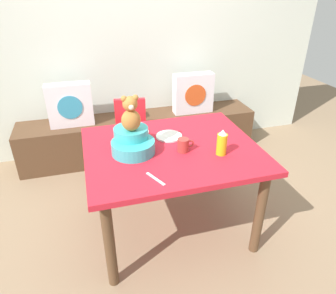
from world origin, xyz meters
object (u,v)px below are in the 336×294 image
Objects in this scene: teddy_bear at (131,114)px; pillow_floral_right at (193,93)px; highchair at (131,130)px; ketchup_bottle at (222,143)px; book_stack at (133,113)px; infant_seat_teal at (132,142)px; dining_table at (172,159)px; dinner_plate_near at (136,132)px; pillow_floral_left at (70,105)px; dinner_plate_far at (169,136)px; coffee_mug at (184,145)px.

pillow_floral_right is at bearing 53.73° from teddy_bear.
teddy_bear reaches higher than highchair.
ketchup_bottle is at bearing -19.52° from teddy_bear.
book_stack is 1.29m from infant_seat_teal.
teddy_bear is (-0.89, -1.21, 0.34)m from pillow_floral_right.
dinner_plate_near reaches higher than dining_table.
pillow_floral_right is at bearing 53.71° from infant_seat_teal.
pillow_floral_left reaches higher than dinner_plate_far.
pillow_floral_right is at bearing 0.00° from pillow_floral_left.
coffee_mug is at bearing -84.13° from book_stack.
book_stack is 0.80× the size of teddy_bear.
dinner_plate_near is 1.00× the size of dinner_plate_far.
pillow_floral_left is at bearing 119.78° from dining_table.
dining_table is (0.07, -1.26, 0.13)m from book_stack.
pillow_floral_left is at bearing -178.11° from book_stack.
dinner_plate_far reaches higher than dining_table.
pillow_floral_left and infant_seat_teal have the same top height.
ketchup_bottle is (-0.31, -1.42, 0.15)m from pillow_floral_right.
coffee_mug is (0.34, -0.10, -0.02)m from infant_seat_teal.
dinner_plate_far is (0.03, 0.17, 0.11)m from dining_table.
infant_seat_teal is (-0.20, -1.23, 0.30)m from book_stack.
dinner_plate_far is (-0.04, 0.24, -0.04)m from coffee_mug.
teddy_bear reaches higher than book_stack.
dinner_plate_far is at bearing 25.35° from infant_seat_teal.
coffee_mug reaches higher than dining_table.
teddy_bear reaches higher than dinner_plate_far.
teddy_bear is at bearing -99.37° from book_stack.
ketchup_bottle is (0.58, -0.21, 0.02)m from infant_seat_teal.
pillow_floral_left is 1.29m from infant_seat_teal.
coffee_mug reaches higher than dinner_plate_far.
dining_table is 0.33m from infant_seat_teal.
ketchup_bottle reaches higher than pillow_floral_right.
dining_table is at bearing -56.33° from dinner_plate_near.
teddy_bear is at bearing 160.48° from ketchup_bottle.
dinner_plate_near is (-0.13, -0.95, 0.24)m from book_stack.
ketchup_bottle is 0.45m from dinner_plate_far.
teddy_bear is at bearing -90.00° from infant_seat_teal.
coffee_mug is 0.25m from dinner_plate_far.
dining_table is 0.20m from dinner_plate_far.
teddy_bear reaches higher than coffee_mug.
dining_table is 6.16× the size of dinner_plate_far.
pillow_floral_right is 1.54m from teddy_bear.
infant_seat_teal reaches higher than coffee_mug.
dinner_plate_near is at bearing -94.36° from highchair.
book_stack is at bearing 178.26° from pillow_floral_right.
ketchup_bottle reaches higher than coffee_mug.
dinner_plate_near and dinner_plate_far have the same top height.
highchair reaches higher than book_stack.
pillow_floral_left is 1.76× the size of teddy_bear.
infant_seat_teal is (0.43, -1.21, 0.13)m from pillow_floral_left.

